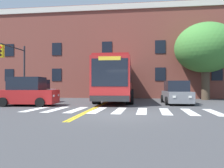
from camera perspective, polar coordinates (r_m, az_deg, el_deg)
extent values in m
plane|color=#424244|center=(10.16, 1.28, -8.04)|extent=(120.00, 120.00, 0.00)
cube|color=white|center=(13.37, -19.10, -6.18)|extent=(0.61, 3.11, 0.01)
cube|color=white|center=(12.85, -14.33, -6.42)|extent=(0.61, 3.11, 0.01)
cube|color=white|center=(12.42, -9.20, -6.64)|extent=(0.61, 3.11, 0.01)
cube|color=white|center=(12.09, -3.74, -6.81)|extent=(0.61, 3.11, 0.01)
cube|color=white|center=(11.88, 1.98, -6.93)|extent=(0.61, 3.11, 0.01)
cube|color=white|center=(11.78, 7.85, -6.97)|extent=(0.61, 3.11, 0.01)
cube|color=white|center=(11.81, 13.74, -6.95)|extent=(0.61, 3.11, 0.01)
cube|color=white|center=(11.97, 19.55, -6.85)|extent=(0.61, 3.11, 0.01)
cube|color=white|center=(12.24, 25.15, -6.69)|extent=(0.61, 3.11, 0.01)
cube|color=gold|center=(25.91, 0.98, -3.43)|extent=(0.12, 36.00, 0.01)
cube|color=gold|center=(25.90, 1.33, -3.44)|extent=(0.12, 36.00, 0.01)
cube|color=#B22323|center=(19.71, 1.28, 0.94)|extent=(2.87, 12.36, 2.93)
cube|color=black|center=(19.66, 5.01, 1.80)|extent=(0.33, 11.31, 1.05)
cube|color=black|center=(19.85, -2.41, 1.77)|extent=(0.33, 11.31, 1.05)
cube|color=black|center=(13.59, -0.66, 3.06)|extent=(2.29, 0.09, 1.76)
cube|color=yellow|center=(13.67, -0.66, 6.74)|extent=(1.40, 0.07, 0.24)
cube|color=#232326|center=(13.56, -0.67, -3.84)|extent=(2.49, 0.17, 0.36)
cube|color=maroon|center=(19.81, 1.28, 5.41)|extent=(2.71, 11.86, 0.16)
cylinder|color=black|center=(15.86, 4.64, -3.50)|extent=(0.59, 1.02, 1.00)
cylinder|color=black|center=(16.08, -4.07, -3.46)|extent=(0.59, 1.02, 1.00)
cylinder|color=black|center=(22.43, 4.91, -2.62)|extent=(0.59, 1.02, 1.00)
cylinder|color=black|center=(22.59, -1.27, -2.60)|extent=(0.59, 1.02, 1.00)
cylinder|color=black|center=(23.53, 4.94, -2.52)|extent=(0.59, 1.02, 1.00)
cylinder|color=black|center=(23.68, -0.96, -2.51)|extent=(0.59, 1.02, 1.00)
cube|color=white|center=(18.13, -19.53, -2.72)|extent=(2.08, 3.78, 0.91)
cube|color=black|center=(18.15, -19.46, -0.07)|extent=(1.72, 2.15, 0.76)
cube|color=white|center=(16.34, -21.63, -2.64)|extent=(0.20, 0.06, 0.14)
cube|color=white|center=(16.94, -24.36, -2.55)|extent=(0.20, 0.06, 0.14)
cylinder|color=black|center=(16.75, -19.24, -4.01)|extent=(0.29, 0.62, 0.60)
cylinder|color=black|center=(17.73, -23.84, -3.79)|extent=(0.29, 0.62, 0.60)
cylinder|color=black|center=(18.65, -15.45, -3.65)|extent=(0.29, 0.62, 0.60)
cylinder|color=black|center=(19.55, -19.80, -3.50)|extent=(0.29, 0.62, 0.60)
cube|color=slate|center=(16.92, 16.43, -3.15)|extent=(1.73, 4.18, 0.76)
cube|color=black|center=(16.94, 16.40, -0.54)|extent=(1.54, 2.31, 0.78)
cube|color=white|center=(14.97, 19.74, -3.19)|extent=(0.20, 0.04, 0.14)
cube|color=white|center=(14.77, 15.95, -3.24)|extent=(0.20, 0.04, 0.14)
cylinder|color=black|center=(15.86, 20.32, -4.20)|extent=(0.23, 0.60, 0.60)
cylinder|color=black|center=(15.53, 14.16, -4.30)|extent=(0.23, 0.60, 0.60)
cylinder|color=black|center=(18.36, 18.36, -3.70)|extent=(0.23, 0.60, 0.60)
cylinder|color=black|center=(18.08, 13.03, -3.76)|extent=(0.23, 0.60, 0.60)
cube|color=tan|center=(27.88, 1.82, -2.09)|extent=(1.88, 4.00, 0.78)
cube|color=black|center=(27.91, 1.83, -0.50)|extent=(1.64, 2.22, 0.77)
cube|color=white|center=(25.86, 2.72, -2.05)|extent=(0.20, 0.05, 0.14)
cube|color=white|center=(25.92, 0.40, -2.04)|extent=(0.20, 0.05, 0.14)
cylinder|color=black|center=(26.62, 3.60, -2.72)|extent=(0.24, 0.61, 0.60)
cylinder|color=black|center=(26.74, -0.26, -2.71)|extent=(0.24, 0.61, 0.60)
cylinder|color=black|center=(29.07, 3.74, -2.53)|extent=(0.24, 0.61, 0.60)
cylinder|color=black|center=(29.17, 0.21, -2.52)|extent=(0.24, 0.61, 0.60)
cube|color=#AD1E1E|center=(15.67, -21.20, -3.09)|extent=(3.98, 1.86, 0.90)
cube|color=black|center=(15.67, -21.32, 0.12)|extent=(2.22, 1.60, 0.86)
cube|color=white|center=(15.41, -13.78, -2.82)|extent=(0.05, 0.20, 0.14)
cube|color=white|center=(14.47, -14.97, -2.97)|extent=(0.05, 0.20, 0.14)
cylinder|color=black|center=(16.01, -15.99, -4.18)|extent=(0.61, 0.25, 0.60)
cylinder|color=black|center=(14.44, -18.29, -4.58)|extent=(0.61, 0.25, 0.60)
cylinder|color=black|center=(16.98, -23.68, -3.94)|extent=(0.61, 0.25, 0.60)
cylinder|color=black|center=(15.51, -26.59, -4.27)|extent=(0.61, 0.25, 0.60)
cylinder|color=#28282D|center=(22.63, -21.94, 2.71)|extent=(0.16, 0.16, 5.17)
cylinder|color=#28282D|center=(21.28, -24.34, 8.69)|extent=(0.13, 3.68, 0.11)
cube|color=yellow|center=(19.78, -26.90, 7.64)|extent=(0.34, 0.28, 1.00)
cylinder|color=red|center=(19.70, -27.15, 8.56)|extent=(0.22, 0.03, 0.22)
cylinder|color=black|center=(19.65, -27.15, 7.70)|extent=(0.22, 0.03, 0.22)
cylinder|color=black|center=(19.61, -27.15, 6.83)|extent=(0.22, 0.03, 0.22)
cylinder|color=#4C3D2D|center=(22.68, 23.22, -0.07)|extent=(0.76, 0.76, 2.97)
ellipsoid|color=#428438|center=(22.97, 23.19, 8.69)|extent=(6.42, 6.54, 4.74)
cube|color=brown|center=(27.07, -0.34, 7.61)|extent=(28.48, 6.20, 10.30)
cube|color=beige|center=(25.15, -1.33, 19.42)|extent=(28.48, 0.16, 0.60)
cube|color=black|center=(27.79, -25.26, 2.12)|extent=(1.10, 0.06, 1.40)
cube|color=black|center=(25.20, -14.25, 2.35)|extent=(1.10, 0.06, 1.40)
cube|color=black|center=(23.73, -1.32, 2.51)|extent=(1.10, 0.06, 1.40)
cube|color=black|center=(23.58, 12.52, 2.54)|extent=(1.10, 0.06, 1.40)
cube|color=black|center=(24.78, 25.76, 2.43)|extent=(1.10, 0.06, 1.40)
cube|color=black|center=(28.06, -25.24, 8.01)|extent=(1.10, 0.06, 1.40)
cube|color=black|center=(25.51, -14.23, 8.83)|extent=(1.10, 0.06, 1.40)
cube|color=black|center=(24.06, -1.32, 9.38)|extent=(1.10, 0.06, 1.40)
cube|color=black|center=(23.91, 12.50, 9.46)|extent=(1.10, 0.06, 1.40)
cube|color=black|center=(25.09, 25.73, 9.02)|extent=(1.10, 0.06, 1.40)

